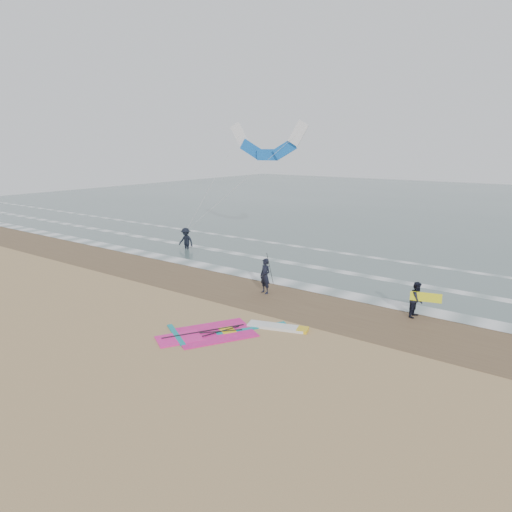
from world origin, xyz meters
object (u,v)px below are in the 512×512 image
Objects in this scene: person_standing at (265,276)px; person_walking at (417,300)px; windsurf_rig at (232,331)px; surf_kite at (267,144)px; person_wading at (186,236)px.

person_standing is 1.14× the size of person_walking.
person_walking is (7.27, 1.21, -0.11)m from person_standing.
windsurf_rig is 8.26m from person_walking.
surf_kite is at bearing 64.96° from person_walking.
person_walking is at bearing 48.26° from windsurf_rig.
person_wading reaches higher than person_standing.
person_wading reaches higher than person_walking.
windsurf_rig is 3.25× the size of person_walking.
person_standing is 12.11m from surf_kite.
windsurf_rig is at bearing -54.24° from person_standing.
person_walking reaches higher than windsurf_rig.
person_wading reaches higher than windsurf_rig.
surf_kite is at bearing 140.13° from person_standing.
surf_kite reaches higher than person_standing.
surf_kite reaches higher than windsurf_rig.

